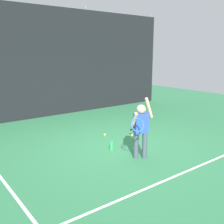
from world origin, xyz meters
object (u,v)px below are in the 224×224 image
(tennis_ball_1, at_px, (132,135))
(tennis_ball_2, at_px, (105,135))
(tennis_player, at_px, (141,127))
(tennis_ball_4, at_px, (141,114))
(water_bottle, at_px, (111,146))

(tennis_ball_1, xyz_separation_m, tennis_ball_2, (-0.58, 0.50, 0.00))
(tennis_player, distance_m, tennis_ball_4, 4.16)
(tennis_player, height_order, tennis_ball_2, tennis_player)
(tennis_ball_2, relative_size, tennis_ball_4, 1.00)
(tennis_ball_1, bearing_deg, tennis_ball_2, 139.57)
(water_bottle, distance_m, tennis_ball_4, 3.76)
(water_bottle, relative_size, tennis_ball_4, 3.33)
(water_bottle, height_order, tennis_ball_4, water_bottle)
(tennis_ball_2, height_order, tennis_ball_4, same)
(tennis_ball_2, xyz_separation_m, tennis_ball_4, (2.52, 1.19, 0.00))
(tennis_ball_4, bearing_deg, tennis_player, -133.80)
(tennis_player, bearing_deg, water_bottle, 122.47)
(tennis_player, xyz_separation_m, tennis_ball_4, (2.84, 2.96, -0.69))
(tennis_player, xyz_separation_m, tennis_ball_2, (0.32, 1.77, -0.69))
(tennis_ball_1, bearing_deg, tennis_player, -125.31)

